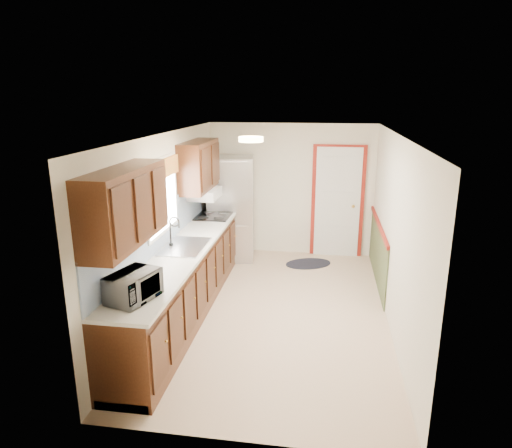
% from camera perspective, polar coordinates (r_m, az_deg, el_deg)
% --- Properties ---
extents(room_shell, '(3.20, 5.20, 2.52)m').
position_cam_1_polar(room_shell, '(5.98, 2.55, -0.47)').
color(room_shell, '#CFB192').
rests_on(room_shell, ground).
extents(kitchen_run, '(0.63, 4.00, 2.20)m').
position_cam_1_polar(kitchen_run, '(6.08, -9.49, -4.26)').
color(kitchen_run, '#381A0C').
rests_on(kitchen_run, ground).
extents(back_wall_trim, '(1.12, 2.30, 2.08)m').
position_cam_1_polar(back_wall_trim, '(8.17, 11.15, 1.46)').
color(back_wall_trim, maroon).
rests_on(back_wall_trim, ground).
extents(ceiling_fixture, '(0.30, 0.30, 0.06)m').
position_cam_1_polar(ceiling_fixture, '(5.60, -0.63, 10.55)').
color(ceiling_fixture, '#FFD88C').
rests_on(ceiling_fixture, room_shell).
extents(microwave, '(0.41, 0.57, 0.35)m').
position_cam_1_polar(microwave, '(4.62, -15.12, -7.18)').
color(microwave, white).
rests_on(microwave, kitchen_run).
extents(refrigerator, '(0.85, 0.82, 1.85)m').
position_cam_1_polar(refrigerator, '(8.16, -3.06, 1.97)').
color(refrigerator, '#B7B7BC').
rests_on(refrigerator, ground).
extents(rug, '(0.96, 0.81, 0.01)m').
position_cam_1_polar(rug, '(8.13, 6.55, -4.94)').
color(rug, black).
rests_on(rug, ground).
extents(cooktop, '(0.55, 0.65, 0.02)m').
position_cam_1_polar(cooktop, '(7.58, -5.31, 1.05)').
color(cooktop, black).
rests_on(cooktop, kitchen_run).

